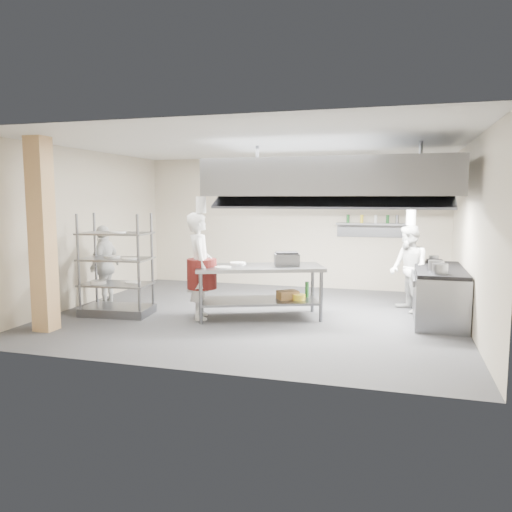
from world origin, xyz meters
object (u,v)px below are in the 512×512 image
(cooking_range, at_px, (439,296))
(chef_head, at_px, (200,266))
(griddle, at_px, (287,260))
(chef_plating, at_px, (105,266))
(stockpot, at_px, (436,266))
(island, at_px, (260,292))
(chef_line, at_px, (409,269))
(pass_rack, at_px, (116,265))

(cooking_range, bearing_deg, chef_head, -165.90)
(griddle, bearing_deg, chef_plating, 162.72)
(chef_plating, relative_size, stockpot, 6.32)
(stockpot, bearing_deg, griddle, -178.02)
(island, distance_m, chef_plating, 3.13)
(chef_plating, bearing_deg, chef_head, 77.43)
(chef_line, relative_size, griddle, 3.78)
(chef_head, bearing_deg, cooking_range, -100.19)
(chef_head, xyz_separation_m, chef_plating, (-2.13, 0.42, -0.14))
(pass_rack, bearing_deg, stockpot, 2.18)
(island, relative_size, chef_plating, 1.39)
(pass_rack, height_order, cooking_range, pass_rack)
(island, xyz_separation_m, griddle, (0.44, 0.19, 0.56))
(cooking_range, distance_m, griddle, 2.65)
(chef_line, bearing_deg, island, -88.90)
(pass_rack, bearing_deg, island, 5.10)
(stockpot, bearing_deg, cooking_range, 77.98)
(cooking_range, distance_m, stockpot, 0.71)
(chef_plating, bearing_deg, griddle, 89.70)
(island, bearing_deg, cooking_range, -7.71)
(pass_rack, relative_size, chef_line, 1.13)
(chef_plating, height_order, griddle, chef_plating)
(cooking_range, height_order, griddle, griddle)
(cooking_range, bearing_deg, stockpot, -102.02)
(cooking_range, bearing_deg, chef_plating, -174.59)
(pass_rack, distance_m, chef_plating, 0.86)
(chef_plating, bearing_deg, cooking_range, 93.92)
(griddle, bearing_deg, chef_line, 7.80)
(chef_line, relative_size, stockpot, 6.48)
(pass_rack, bearing_deg, cooking_range, 6.30)
(pass_rack, bearing_deg, chef_line, 12.83)
(chef_head, height_order, chef_line, chef_head)
(chef_line, xyz_separation_m, stockpot, (0.40, -0.92, 0.19))
(island, relative_size, cooking_range, 1.08)
(stockpot, bearing_deg, chef_line, 113.46)
(cooking_range, distance_m, chef_line, 0.80)
(chef_head, xyz_separation_m, griddle, (1.42, 0.49, 0.10))
(island, relative_size, chef_head, 1.18)
(cooking_range, bearing_deg, pass_rack, -167.96)
(pass_rack, xyz_separation_m, chef_line, (4.98, 1.67, -0.10))
(island, xyz_separation_m, pass_rack, (-2.50, -0.48, 0.45))
(island, height_order, chef_line, chef_line)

